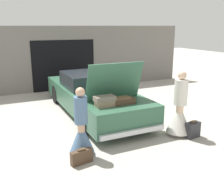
# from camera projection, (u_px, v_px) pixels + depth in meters

# --- Properties ---
(ground_plane) EXTENTS (40.00, 40.00, 0.00)m
(ground_plane) POSITION_uv_depth(u_px,v_px,m) (94.00, 112.00, 8.76)
(ground_plane) COLOR #ADA89E
(garage_wall_back) EXTENTS (12.00, 0.14, 2.80)m
(garage_wall_back) POSITION_uv_depth(u_px,v_px,m) (63.00, 59.00, 11.57)
(garage_wall_back) COLOR slate
(garage_wall_back) RESTS_ON ground_plane
(car) EXTENTS (1.91, 5.29, 1.87)m
(car) POSITION_uv_depth(u_px,v_px,m) (93.00, 95.00, 8.62)
(car) COLOR #336047
(car) RESTS_ON ground_plane
(person_left) EXTENTS (0.55, 0.55, 1.54)m
(person_left) POSITION_uv_depth(u_px,v_px,m) (81.00, 132.00, 5.72)
(person_left) COLOR tan
(person_left) RESTS_ON ground_plane
(person_right) EXTENTS (0.65, 0.65, 1.71)m
(person_right) POSITION_uv_depth(u_px,v_px,m) (179.00, 113.00, 6.79)
(person_right) COLOR beige
(person_right) RESTS_ON ground_plane
(suitcase_beside_left_person) EXTENTS (0.49, 0.20, 0.33)m
(suitcase_beside_left_person) POSITION_uv_depth(u_px,v_px,m) (82.00, 157.00, 5.44)
(suitcase_beside_left_person) COLOR #473323
(suitcase_beside_left_person) RESTS_ON ground_plane
(suitcase_beside_right_person) EXTENTS (0.42, 0.24, 0.44)m
(suitcase_beside_right_person) POSITION_uv_depth(u_px,v_px,m) (193.00, 130.00, 6.72)
(suitcase_beside_right_person) COLOR #2D2D33
(suitcase_beside_right_person) RESTS_ON ground_plane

